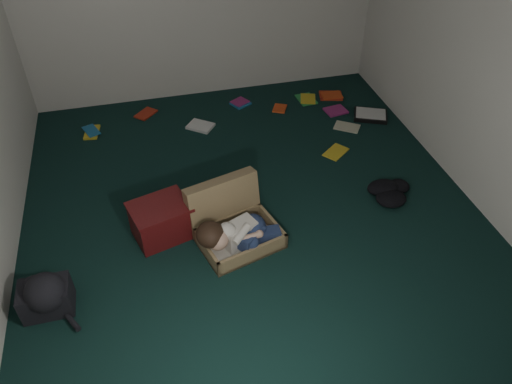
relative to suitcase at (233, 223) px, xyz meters
name	(u,v)px	position (x,y,z in m)	size (l,w,h in m)	color
floor	(252,211)	(0.23, 0.25, -0.14)	(4.50, 4.50, 0.00)	black
wall_front	(385,340)	(0.23, -2.00, 1.16)	(4.50, 4.50, 0.00)	silver
wall_right	(491,52)	(2.23, 0.25, 1.16)	(4.50, 4.50, 0.00)	silver
suitcase	(233,223)	(0.00, 0.00, 0.00)	(0.79, 0.78, 0.47)	#8E764E
person	(237,233)	(0.00, -0.17, 0.04)	(0.72, 0.36, 0.29)	silver
maroon_bin	(161,221)	(-0.58, 0.15, 0.02)	(0.56, 0.49, 0.33)	#531012
backpack	(46,297)	(-1.47, -0.41, -0.01)	(0.44, 0.36, 0.27)	black
clothing_pile	(396,189)	(1.58, 0.14, -0.07)	(0.43, 0.35, 0.14)	black
paper_tray	(371,115)	(1.93, 1.46, -0.12)	(0.45, 0.40, 0.05)	black
book_scatter	(262,116)	(0.72, 1.78, -0.13)	(3.06, 1.51, 0.02)	gold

